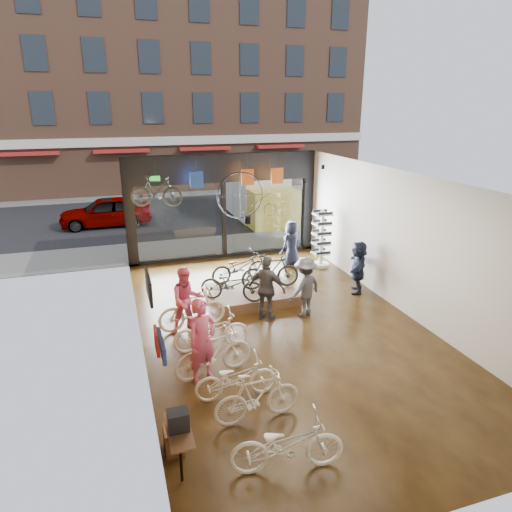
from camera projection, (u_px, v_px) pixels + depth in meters
name	position (u px, v px, depth m)	size (l,w,h in m)	color
ground_plane	(281.00, 327.00, 11.77)	(7.00, 12.00, 0.04)	black
ceiling	(284.00, 178.00, 10.55)	(7.00, 12.00, 0.04)	black
wall_left	(135.00, 272.00, 10.14)	(0.04, 12.00, 3.80)	#9E5C2F
wall_right	(406.00, 244.00, 12.19)	(0.04, 12.00, 3.80)	beige
wall_back	(455.00, 402.00, 5.73)	(7.00, 0.04, 3.80)	beige
storefront	(224.00, 207.00, 16.58)	(7.00, 0.26, 3.80)	black
exit_sign	(155.00, 179.00, 15.41)	(0.35, 0.06, 0.18)	#198C26
street_road	(185.00, 207.00, 25.31)	(30.00, 18.00, 0.02)	black
sidewalk_near	(217.00, 246.00, 18.25)	(30.00, 2.40, 0.12)	slate
sidewalk_far	(175.00, 193.00, 28.89)	(30.00, 2.00, 0.12)	slate
opposite_building	(163.00, 78.00, 28.94)	(26.00, 5.00, 14.00)	brown
street_car	(106.00, 212.00, 21.16)	(1.65, 4.09, 1.39)	gray
box_truck	(260.00, 193.00, 22.16)	(2.23, 6.70, 2.64)	silver
floor_bike_0	(287.00, 444.00, 7.03)	(0.63, 1.80, 0.95)	silver
floor_bike_1	(257.00, 397.00, 8.15)	(0.46, 1.64, 0.98)	silver
floor_bike_2	(236.00, 378.00, 8.81)	(0.57, 1.62, 0.85)	silver
floor_bike_3	(214.00, 353.00, 9.51)	(0.49, 1.73, 1.04)	silver
floor_bike_4	(211.00, 331.00, 10.54)	(0.62, 1.78, 0.93)	silver
floor_bike_5	(192.00, 310.00, 11.50)	(0.49, 1.75, 1.05)	silver
display_platform	(252.00, 294.00, 13.35)	(2.40, 1.80, 0.30)	#4B321C
display_bike_left	(232.00, 284.00, 12.46)	(0.62, 1.79, 0.94)	black
display_bike_mid	(270.00, 271.00, 13.26)	(0.49, 1.74, 1.05)	black
display_bike_right	(239.00, 267.00, 13.76)	(0.62, 1.78, 0.94)	black
customer_0	(202.00, 341.00, 9.22)	(0.67, 0.44, 1.83)	#CC4C72
customer_1	(187.00, 300.00, 11.26)	(0.83, 0.64, 1.70)	#CC4C72
customer_2	(267.00, 289.00, 11.86)	(1.04, 0.43, 1.78)	#3F3F44
customer_3	(305.00, 287.00, 12.11)	(1.07, 0.62, 1.66)	#3F3F44
customer_4	(291.00, 244.00, 15.92)	(0.80, 0.52, 1.63)	#161C33
customer_5	(358.00, 267.00, 13.68)	(1.49, 0.47, 1.61)	#161C33
sunglasses_rack	(321.00, 239.00, 15.81)	(0.59, 0.49, 2.02)	white
wall_merch	(162.00, 381.00, 7.21)	(0.40, 2.40, 2.60)	navy
penny_farthing	(250.00, 196.00, 15.30)	(1.99, 0.06, 1.59)	black
hung_bike	(156.00, 191.00, 13.89)	(0.45, 1.58, 0.95)	black
jersey_left	(197.00, 180.00, 15.17)	(0.45, 0.03, 0.55)	#1E3F99
jersey_mid	(248.00, 177.00, 15.69)	(0.45, 0.03, 0.55)	#CC5919
jersey_right	(277.00, 176.00, 16.00)	(0.45, 0.03, 0.55)	#CC5919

